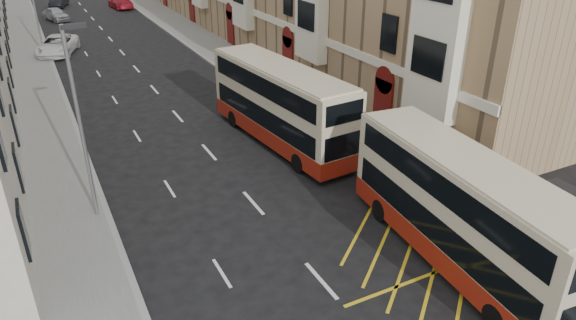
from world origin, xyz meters
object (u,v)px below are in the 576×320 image
pedestrian_mid (514,193)px  car_dark (59,1)px  double_decker_front (461,211)px  pedestrian_near (516,252)px  car_red (121,3)px  double_decker_rear (281,105)px  pedestrian_far (460,204)px  street_lamp_far (34,2)px  car_silver (56,14)px  street_lamp_near (80,116)px  white_van (57,45)px

pedestrian_mid → car_dark: (-12.28, 64.21, -0.19)m
double_decker_front → pedestrian_near: (1.35, -1.56, -1.25)m
pedestrian_mid → car_dark: size_ratio=0.35×
double_decker_front → car_red: (-0.57, 60.55, -1.40)m
double_decker_rear → pedestrian_near: bearing=-86.2°
double_decker_front → pedestrian_far: bearing=47.8°
street_lamp_far → pedestrian_far: (13.37, -37.37, -3.72)m
street_lamp_far → car_red: street_lamp_far is taller
pedestrian_far → car_silver: pedestrian_far is taller
pedestrian_mid → pedestrian_far: size_ratio=1.06×
street_lamp_near → double_decker_rear: street_lamp_near is taller
double_decker_front → white_van: double_decker_front is taller
street_lamp_near → white_van: street_lamp_near is taller
white_van → car_dark: white_van is taller
pedestrian_far → car_dark: 64.48m
street_lamp_near → double_decker_rear: 11.18m
street_lamp_near → car_red: bearing=78.1°
white_van → street_lamp_near: bearing=-73.1°
car_silver → double_decker_front: bearing=-98.0°
double_decker_rear → pedestrian_mid: double_decker_rear is taller
double_decker_rear → white_van: size_ratio=1.90×
white_van → car_dark: size_ratio=1.26×
pedestrian_near → car_red: size_ratio=0.29×
double_decker_front → pedestrian_near: size_ratio=7.06×
pedestrian_near → car_silver: bearing=-89.3°
street_lamp_near → pedestrian_near: (12.70, -10.78, -3.72)m
pedestrian_mid → double_decker_rear: bearing=93.4°
car_red → pedestrian_far: bearing=86.7°
pedestrian_near → pedestrian_mid: 4.40m
pedestrian_near → car_dark: 67.77m
double_decker_front → car_red: 60.57m
street_lamp_near → street_lamp_far: 30.00m
car_dark → pedestrian_near: bearing=-65.1°
street_lamp_far → car_dark: 26.91m
street_lamp_far → car_red: size_ratio=1.51×
car_silver → street_lamp_far: bearing=-115.5°
car_red → pedestrian_near: bearing=85.9°
double_decker_front → car_red: double_decker_front is taller
car_silver → double_decker_rear: bearing=-96.6°
double_decker_rear → street_lamp_far: bearing=105.9°
white_van → car_red: bearing=84.8°
street_lamp_near → double_decker_rear: size_ratio=0.71×
double_decker_front → white_van: (-10.20, 39.19, -1.35)m
street_lamp_near → pedestrian_far: (13.37, -7.37, -3.72)m
street_lamp_near → double_decker_front: street_lamp_near is taller
pedestrian_near → car_silver: pedestrian_near is taller
pedestrian_mid → street_lamp_near: bearing=130.8°
pedestrian_near → white_van: (-11.55, 40.75, -0.10)m
street_lamp_near → car_silver: 46.64m
street_lamp_near → pedestrian_far: 15.71m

